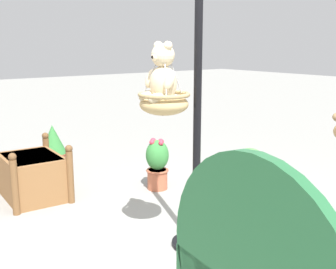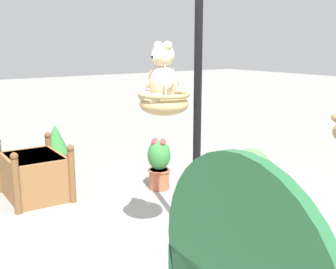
# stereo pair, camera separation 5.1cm
# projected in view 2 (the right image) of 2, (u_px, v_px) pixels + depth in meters

# --- Properties ---
(ground_plane) EXTENTS (40.00, 40.00, 0.00)m
(ground_plane) POSITION_uv_depth(u_px,v_px,m) (170.00, 245.00, 3.91)
(ground_plane) COLOR gray
(display_pole_central) EXTENTS (0.44, 0.44, 2.51)m
(display_pole_central) POSITION_uv_depth(u_px,v_px,m) (197.00, 164.00, 3.74)
(display_pole_central) COLOR black
(display_pole_central) RESTS_ON ground
(hanging_basket_with_teddy) EXTENTS (0.45, 0.45, 0.61)m
(hanging_basket_with_teddy) POSITION_uv_depth(u_px,v_px,m) (164.00, 102.00, 3.60)
(hanging_basket_with_teddy) COLOR tan
(teddy_bear) EXTENTS (0.35, 0.31, 0.51)m
(teddy_bear) POSITION_uv_depth(u_px,v_px,m) (162.00, 76.00, 3.54)
(teddy_bear) COLOR beige
(wooden_planter_box) EXTENTS (0.95, 0.76, 0.70)m
(wooden_planter_box) POSITION_uv_depth(u_px,v_px,m) (35.00, 174.00, 5.08)
(wooden_planter_box) COLOR olive
(wooden_planter_box) RESTS_ON ground
(potted_plant_fern_front) EXTENTS (0.29, 0.29, 0.66)m
(potted_plant_fern_front) POSITION_uv_depth(u_px,v_px,m) (159.00, 163.00, 5.36)
(potted_plant_fern_front) COLOR #BC6042
(potted_plant_fern_front) RESTS_ON ground
(potted_plant_flowering_red) EXTENTS (0.44, 0.44, 0.82)m
(potted_plant_flowering_red) POSITION_uv_depth(u_px,v_px,m) (250.00, 182.00, 4.22)
(potted_plant_flowering_red) COLOR beige
(potted_plant_flowering_red) RESTS_ON ground
(potted_plant_tall_leafy) EXTENTS (0.39, 0.39, 0.67)m
(potted_plant_tall_leafy) POSITION_uv_depth(u_px,v_px,m) (56.00, 146.00, 6.24)
(potted_plant_tall_leafy) COLOR #BC6042
(potted_plant_tall_leafy) RESTS_ON ground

